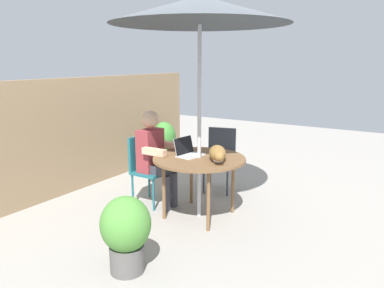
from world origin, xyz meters
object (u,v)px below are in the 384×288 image
(patio_umbrella, at_px, (200,10))
(person_seated, at_px, (155,153))
(patio_table, at_px, (199,162))
(cat, at_px, (218,154))
(laptop, at_px, (187,150))
(potted_plant_near_fence, at_px, (126,231))
(potted_plant_by_chair, at_px, (164,141))
(chair_empty, at_px, (220,154))
(chair_occupied, at_px, (146,164))

(patio_umbrella, xyz_separation_m, person_seated, (0.00, 0.66, -1.67))
(patio_table, height_order, cat, cat)
(person_seated, distance_m, cat, 0.92)
(patio_umbrella, relative_size, laptop, 7.64)
(patio_table, bearing_deg, person_seated, 90.00)
(patio_table, height_order, potted_plant_near_fence, patio_table)
(potted_plant_near_fence, relative_size, potted_plant_by_chair, 0.91)
(chair_empty, xyz_separation_m, potted_plant_near_fence, (-2.38, -0.34, -0.13))
(laptop, distance_m, potted_plant_near_fence, 1.47)
(person_seated, xyz_separation_m, laptop, (0.01, -0.48, 0.10))
(patio_table, distance_m, laptop, 0.21)
(chair_empty, xyz_separation_m, cat, (-1.01, -0.50, 0.29))
(chair_empty, height_order, person_seated, person_seated)
(chair_empty, bearing_deg, potted_plant_by_chair, 65.83)
(potted_plant_by_chair, bearing_deg, potted_plant_near_fence, -148.92)
(chair_occupied, bearing_deg, chair_empty, -29.87)
(laptop, distance_m, cat, 0.43)
(cat, bearing_deg, patio_umbrella, 85.64)
(patio_table, relative_size, potted_plant_by_chair, 1.42)
(patio_umbrella, bearing_deg, laptop, 87.79)
(laptop, bearing_deg, person_seated, 90.79)
(cat, height_order, potted_plant_near_fence, cat)
(chair_empty, bearing_deg, cat, -153.59)
(person_seated, relative_size, cat, 2.10)
(patio_table, height_order, person_seated, person_seated)
(person_seated, bearing_deg, cat, -91.23)
(potted_plant_near_fence, height_order, potted_plant_by_chair, potted_plant_by_chair)
(cat, xyz_separation_m, potted_plant_by_chair, (1.68, 2.00, -0.39))
(chair_occupied, distance_m, cat, 1.11)
(person_seated, height_order, laptop, person_seated)
(chair_occupied, bearing_deg, person_seated, -90.00)
(chair_empty, bearing_deg, patio_umbrella, -166.09)
(person_seated, relative_size, potted_plant_by_chair, 1.60)
(chair_empty, height_order, cat, cat)
(patio_umbrella, distance_m, laptop, 1.58)
(patio_umbrella, distance_m, chair_empty, 2.10)
(patio_umbrella, height_order, cat, patio_umbrella)
(chair_empty, relative_size, cat, 1.52)
(potted_plant_near_fence, bearing_deg, cat, -6.70)
(chair_occupied, relative_size, potted_plant_by_chair, 1.16)
(patio_umbrella, bearing_deg, potted_plant_by_chair, 46.35)
(chair_occupied, bearing_deg, patio_table, -90.00)
(patio_table, xyz_separation_m, cat, (-0.02, -0.26, 0.14))
(patio_table, relative_size, cat, 1.86)
(patio_umbrella, distance_m, chair_occupied, 2.01)
(chair_occupied, bearing_deg, laptop, -89.40)
(patio_umbrella, bearing_deg, cat, -94.36)
(chair_empty, distance_m, person_seated, 1.08)
(person_seated, height_order, cat, person_seated)
(cat, distance_m, potted_plant_near_fence, 1.44)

